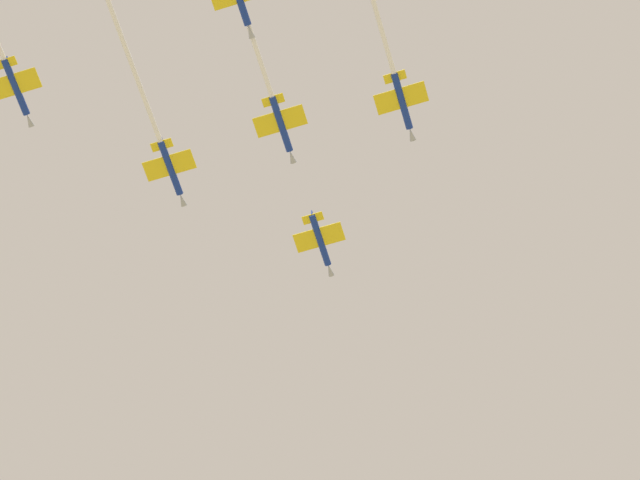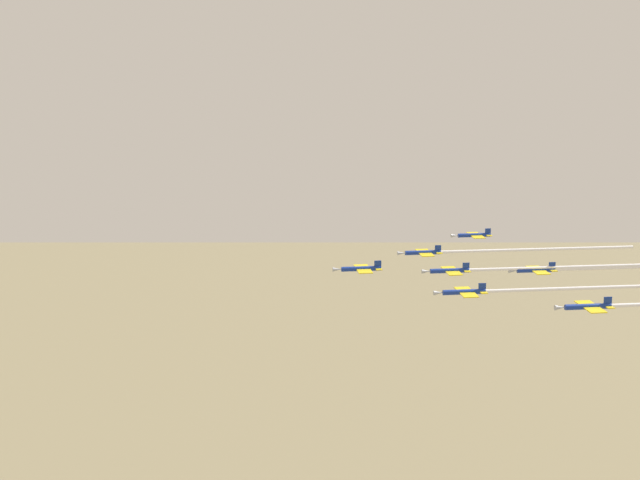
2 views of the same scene
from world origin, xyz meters
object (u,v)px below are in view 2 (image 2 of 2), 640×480
at_px(jet_lead, 360,269).
at_px(jet_starboard_inner, 493,251).
at_px(jet_center_rear, 473,235).
at_px(jet_port_outer, 527,268).
at_px(jet_port_inner, 580,288).
at_px(jet_port_trail, 611,268).

distance_m(jet_lead, jet_starboard_inner, 40.44).
distance_m(jet_lead, jet_center_rear, 51.46).
bearing_deg(jet_starboard_inner, jet_port_outer, -173.90).
xyz_separation_m(jet_port_inner, jet_port_outer, (18.74, 1.86, -0.27)).
bearing_deg(jet_port_inner, jet_starboard_inner, 10.61).
xyz_separation_m(jet_port_inner, jet_starboard_inner, (37.00, 0.84, -0.32)).
bearing_deg(jet_port_trail, jet_center_rear, 30.80).
bearing_deg(jet_port_outer, jet_port_trail, -90.00).
distance_m(jet_port_inner, jet_center_rear, 54.96).
bearing_deg(jet_port_trail, jet_port_inner, 140.21).
relative_size(jet_lead, jet_port_outer, 0.19).
bearing_deg(jet_lead, jet_center_rear, -45.00).
distance_m(jet_port_inner, jet_port_trail, 23.68).
relative_size(jet_starboard_inner, jet_port_outer, 1.00).
distance_m(jet_lead, jet_port_outer, 38.06).
height_order(jet_lead, jet_port_outer, jet_lead).
bearing_deg(jet_starboard_inner, jet_port_inner, -169.39).
distance_m(jet_starboard_inner, jet_center_rear, 18.19).
bearing_deg(jet_lead, jet_starboard_inner, -63.26).
relative_size(jet_lead, jet_port_trail, 0.19).
distance_m(jet_port_inner, jet_port_outer, 18.83).
bearing_deg(jet_starboard_inner, jet_lead, 116.74).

